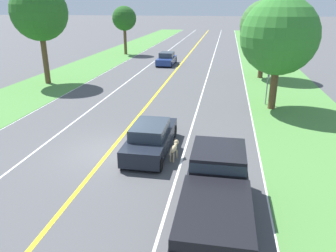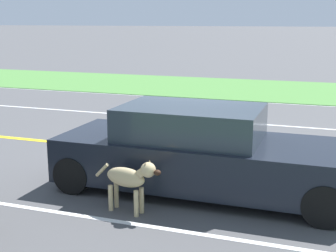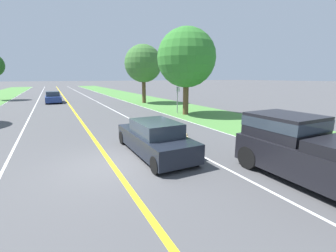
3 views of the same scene
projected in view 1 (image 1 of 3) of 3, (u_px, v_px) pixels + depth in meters
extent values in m
plane|color=#4C4C4F|center=(110.00, 152.00, 15.52)|extent=(400.00, 400.00, 0.00)
cube|color=yellow|center=(109.00, 152.00, 15.52)|extent=(0.18, 160.00, 0.01)
cube|color=white|center=(262.00, 163.00, 14.38)|extent=(0.14, 160.00, 0.01)
cube|color=white|center=(183.00, 157.00, 14.95)|extent=(0.10, 160.00, 0.01)
cube|color=white|center=(42.00, 146.00, 16.08)|extent=(0.10, 160.00, 0.01)
cube|color=#4C843D|center=(334.00, 169.00, 13.89)|extent=(6.00, 160.00, 0.03)
cube|color=black|center=(151.00, 140.00, 15.47)|extent=(1.76, 4.71, 0.72)
cube|color=#2D3842|center=(150.00, 129.00, 15.08)|extent=(1.52, 2.26, 0.53)
cylinder|color=black|center=(174.00, 131.00, 17.22)|extent=(0.22, 0.62, 0.62)
cylinder|color=black|center=(159.00, 164.00, 13.61)|extent=(0.22, 0.62, 0.62)
cylinder|color=black|center=(145.00, 129.00, 17.48)|extent=(0.22, 0.62, 0.62)
cylinder|color=black|center=(123.00, 161.00, 13.87)|extent=(0.22, 0.62, 0.62)
ellipsoid|color=#D1B784|center=(174.00, 149.00, 14.52)|extent=(0.31, 0.67, 0.29)
cylinder|color=#D1B784|center=(177.00, 154.00, 14.81)|extent=(0.07, 0.07, 0.39)
cylinder|color=#D1B784|center=(173.00, 158.00, 14.42)|extent=(0.07, 0.07, 0.39)
cylinder|color=#D1B784|center=(174.00, 154.00, 14.86)|extent=(0.07, 0.07, 0.39)
cylinder|color=#D1B784|center=(170.00, 158.00, 14.46)|extent=(0.07, 0.07, 0.39)
cylinder|color=#D1B784|center=(176.00, 144.00, 14.72)|extent=(0.16, 0.20, 0.17)
sphere|color=#D1B784|center=(176.00, 142.00, 14.80)|extent=(0.25, 0.25, 0.22)
ellipsoid|color=#331E14|center=(177.00, 141.00, 14.94)|extent=(0.12, 0.12, 0.08)
cone|color=tan|center=(178.00, 141.00, 14.74)|extent=(0.08, 0.08, 0.10)
cone|color=tan|center=(175.00, 140.00, 14.78)|extent=(0.08, 0.08, 0.10)
cylinder|color=#D1B784|center=(170.00, 152.00, 14.13)|extent=(0.09, 0.25, 0.24)
cube|color=black|center=(215.00, 206.00, 10.10)|extent=(2.05, 5.48, 0.93)
cube|color=black|center=(218.00, 159.00, 11.27)|extent=(1.80, 2.07, 0.79)
cube|color=#2D3842|center=(219.00, 156.00, 11.23)|extent=(1.82, 2.10, 0.35)
cube|color=black|center=(215.00, 211.00, 8.82)|extent=(2.00, 3.12, 0.32)
cylinder|color=black|center=(243.00, 182.00, 12.07)|extent=(0.22, 0.79, 0.79)
cylinder|color=black|center=(192.00, 178.00, 12.37)|extent=(0.22, 0.79, 0.79)
cube|color=navy|center=(167.00, 60.00, 37.78)|extent=(1.77, 4.24, 0.66)
cube|color=#2D3842|center=(167.00, 55.00, 37.72)|extent=(1.52, 2.04, 0.57)
cylinder|color=black|center=(157.00, 64.00, 36.39)|extent=(0.22, 0.62, 0.62)
cylinder|color=black|center=(163.00, 60.00, 39.56)|extent=(0.22, 0.62, 0.62)
cylinder|color=black|center=(171.00, 65.00, 36.13)|extent=(0.22, 0.62, 0.62)
cylinder|color=black|center=(176.00, 60.00, 39.30)|extent=(0.22, 0.62, 0.62)
cylinder|color=brown|center=(274.00, 86.00, 21.37)|extent=(0.47, 0.47, 3.15)
sphere|color=#337A2D|center=(279.00, 36.00, 20.28)|extent=(4.81, 4.81, 4.81)
cylinder|color=brown|center=(262.00, 60.00, 30.53)|extent=(0.46, 0.46, 3.31)
sphere|color=#3D7033|center=(265.00, 26.00, 29.45)|extent=(4.49, 4.49, 4.49)
cylinder|color=brown|center=(45.00, 58.00, 28.18)|extent=(0.47, 0.47, 4.46)
sphere|color=#286623|center=(39.00, 12.00, 26.87)|extent=(4.65, 4.65, 4.65)
cylinder|color=brown|center=(125.00, 41.00, 45.17)|extent=(0.41, 0.41, 3.76)
sphere|color=#23561E|center=(124.00, 18.00, 44.15)|extent=(3.23, 3.23, 3.23)
cylinder|color=gray|center=(267.00, 88.00, 22.41)|extent=(0.08, 0.08, 2.36)
cube|color=white|center=(269.00, 75.00, 22.08)|extent=(0.03, 0.64, 0.40)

